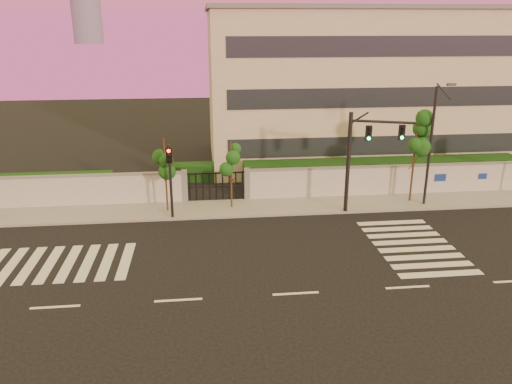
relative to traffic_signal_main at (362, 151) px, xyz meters
The scene contains 12 objects.
ground 11.36m from the traffic_signal_main, 121.31° to the right, with size 120.00×120.00×0.00m, color black.
sidewalk 6.88m from the traffic_signal_main, 165.89° to the left, with size 60.00×3.00×0.15m, color gray.
perimeter_wall 6.78m from the traffic_signal_main, 151.98° to the left, with size 60.00×0.36×2.20m.
hedge_row 7.77m from the traffic_signal_main, 127.83° to the left, with size 41.00×4.25×1.80m.
institutional_building 13.52m from the traffic_signal_main, 74.96° to the left, with size 24.40×12.40×12.25m.
road_markings 9.72m from the traffic_signal_main, 143.08° to the right, with size 57.00×7.62×0.02m.
street_tree_c 11.64m from the traffic_signal_main, behind, with size 1.37×1.09×4.63m.
street_tree_d 7.80m from the traffic_signal_main, 168.73° to the left, with size 1.34×1.07×4.31m.
street_tree_e 4.16m from the traffic_signal_main, 19.85° to the left, with size 1.59×1.26×5.90m.
traffic_signal_main is the anchor object (origin of this frame).
traffic_signal_secondary 11.27m from the traffic_signal_main, behind, with size 0.35×0.34×4.53m.
streetlight_east 4.58m from the traffic_signal_main, ahead, with size 0.47×1.89×7.87m.
Camera 1 is at (-3.73, -18.58, 11.04)m, focal length 35.00 mm.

